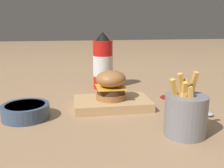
# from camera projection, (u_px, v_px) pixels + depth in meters

# --- Properties ---
(ground_plane) EXTENTS (6.00, 6.00, 0.00)m
(ground_plane) POSITION_uv_depth(u_px,v_px,m) (108.00, 106.00, 0.85)
(ground_plane) COLOR #9E7A56
(serving_board) EXTENTS (0.24, 0.15, 0.03)m
(serving_board) POSITION_uv_depth(u_px,v_px,m) (112.00, 103.00, 0.84)
(serving_board) COLOR tan
(serving_board) RESTS_ON ground_plane
(burger) EXTENTS (0.10, 0.10, 0.09)m
(burger) POSITION_uv_depth(u_px,v_px,m) (111.00, 85.00, 0.83)
(burger) COLOR #9E6638
(burger) RESTS_ON serving_board
(ketchup_bottle) EXTENTS (0.08, 0.08, 0.23)m
(ketchup_bottle) POSITION_uv_depth(u_px,v_px,m) (103.00, 63.00, 1.06)
(ketchup_bottle) COLOR red
(ketchup_bottle) RESTS_ON ground_plane
(fries_basket) EXTENTS (0.10, 0.10, 0.16)m
(fries_basket) POSITION_uv_depth(u_px,v_px,m) (186.00, 114.00, 0.63)
(fries_basket) COLOR slate
(fries_basket) RESTS_ON ground_plane
(side_bowl) EXTENTS (0.13, 0.13, 0.04)m
(side_bowl) POSITION_uv_depth(u_px,v_px,m) (26.00, 111.00, 0.74)
(side_bowl) COLOR #384C66
(side_bowl) RESTS_ON ground_plane
(spoon) EXTENTS (0.13, 0.10, 0.01)m
(spoon) POSITION_uv_depth(u_px,v_px,m) (200.00, 113.00, 0.77)
(spoon) COLOR #B2B2B7
(spoon) RESTS_ON ground_plane
(ketchup_puddle) EXTENTS (0.07, 0.07, 0.00)m
(ketchup_puddle) POSITION_uv_depth(u_px,v_px,m) (169.00, 97.00, 0.95)
(ketchup_puddle) COLOR #9E140F
(ketchup_puddle) RESTS_ON ground_plane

